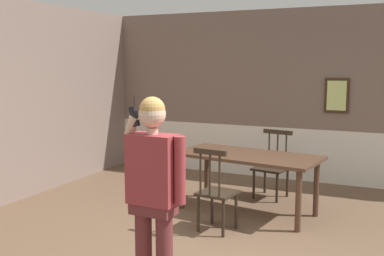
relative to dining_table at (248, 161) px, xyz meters
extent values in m
cube|color=#756056|center=(0.20, 1.98, 1.15)|extent=(6.69, 0.12, 1.93)
cube|color=silver|center=(0.20, 1.99, -0.24)|extent=(6.69, 0.14, 0.86)
cube|color=silver|center=(0.20, 1.96, 0.19)|extent=(6.69, 0.05, 0.06)
cube|color=#382314|center=(0.83, 1.90, 0.75)|extent=(0.37, 0.03, 0.54)
cube|color=#CBDF82|center=(0.83, 1.89, 0.75)|extent=(0.29, 0.01, 0.46)
cube|color=#4C3323|center=(0.00, 0.00, 0.07)|extent=(1.91, 1.10, 0.04)
cylinder|color=#4C3323|center=(-0.84, -0.21, -0.31)|extent=(0.07, 0.07, 0.72)
cylinder|color=#4C3323|center=(0.75, -0.43, -0.31)|extent=(0.07, 0.07, 0.72)
cylinder|color=#4C3323|center=(-0.75, 0.43, -0.31)|extent=(0.07, 0.07, 0.72)
cylinder|color=#4C3323|center=(0.84, 0.21, -0.31)|extent=(0.07, 0.07, 0.72)
cube|color=#2D2319|center=(0.11, 0.77, -0.24)|extent=(0.52, 0.52, 0.03)
cube|color=#2D2319|center=(0.15, 0.97, 0.26)|extent=(0.45, 0.12, 0.06)
cylinder|color=#2D2319|center=(0.28, 0.94, 0.03)|extent=(0.02, 0.02, 0.52)
cylinder|color=#2D2319|center=(0.15, 0.97, 0.03)|extent=(0.02, 0.02, 0.52)
cylinder|color=#2D2319|center=(0.02, 0.99, 0.03)|extent=(0.02, 0.02, 0.52)
cylinder|color=#2D2319|center=(0.25, 0.56, -0.47)|extent=(0.04, 0.04, 0.41)
cylinder|color=#2D2319|center=(-0.10, 0.62, -0.47)|extent=(0.04, 0.04, 0.41)
cylinder|color=#2D2319|center=(0.32, 0.91, -0.47)|extent=(0.04, 0.04, 0.41)
cylinder|color=#2D2319|center=(-0.03, 0.97, -0.47)|extent=(0.04, 0.04, 0.41)
cube|color=#2D2319|center=(-0.11, -0.77, -0.23)|extent=(0.45, 0.45, 0.03)
cube|color=#2D2319|center=(-0.13, -0.94, 0.28)|extent=(0.40, 0.09, 0.06)
cylinder|color=#2D2319|center=(-0.25, -0.93, 0.05)|extent=(0.02, 0.02, 0.52)
cylinder|color=#2D2319|center=(-0.13, -0.94, 0.05)|extent=(0.02, 0.02, 0.52)
cylinder|color=#2D2319|center=(-0.01, -0.96, 0.05)|extent=(0.02, 0.02, 0.52)
cylinder|color=#2D2319|center=(-0.25, -0.59, -0.46)|extent=(0.04, 0.04, 0.43)
cylinder|color=#2D2319|center=(0.07, -0.63, -0.46)|extent=(0.04, 0.04, 0.43)
cylinder|color=#2D2319|center=(-0.29, -0.90, -0.46)|extent=(0.04, 0.04, 0.43)
cylinder|color=#2D2319|center=(0.03, -0.94, -0.46)|extent=(0.04, 0.04, 0.43)
cylinder|color=brown|center=(0.07, -2.41, -0.28)|extent=(0.14, 0.14, 0.79)
cylinder|color=brown|center=(-0.13, -2.40, -0.28)|extent=(0.14, 0.14, 0.79)
cube|color=brown|center=(-0.03, -2.40, 0.09)|extent=(0.36, 0.21, 0.12)
cube|color=#993338|center=(-0.03, -2.40, 0.40)|extent=(0.40, 0.23, 0.56)
cylinder|color=#993338|center=(0.21, -2.41, 0.42)|extent=(0.09, 0.09, 0.53)
cylinder|color=beige|center=(-0.21, -2.41, 0.74)|extent=(0.17, 0.14, 0.19)
cylinder|color=beige|center=(-0.03, -2.40, 0.71)|extent=(0.09, 0.09, 0.05)
sphere|color=beige|center=(-0.03, -2.40, 0.84)|extent=(0.22, 0.22, 0.22)
sphere|color=tan|center=(-0.03, -2.40, 0.88)|extent=(0.20, 0.20, 0.20)
cube|color=black|center=(-0.18, -2.43, 0.82)|extent=(0.09, 0.04, 0.17)
cylinder|color=black|center=(-0.18, -2.43, 0.94)|extent=(0.01, 0.01, 0.08)
camera|label=1|loc=(1.74, -5.53, 1.24)|focal=42.95mm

